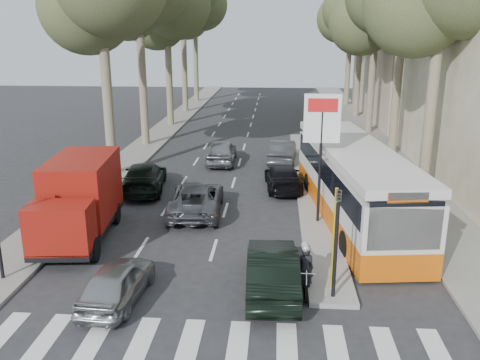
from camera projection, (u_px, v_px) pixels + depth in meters
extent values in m
plane|color=#28282B|center=(232.00, 275.00, 17.38)|extent=(120.00, 120.00, 0.00)
cube|color=gray|center=(366.00, 134.00, 40.68)|extent=(3.20, 70.00, 0.12)
cube|color=gray|center=(170.00, 125.00, 44.71)|extent=(2.40, 64.00, 0.12)
cube|color=gray|center=(309.00, 183.00, 27.65)|extent=(1.50, 26.00, 0.16)
cube|color=#B7A88E|center=(432.00, 31.00, 46.56)|extent=(11.00, 20.00, 16.00)
cylinder|color=yellow|center=(334.00, 242.00, 15.70)|extent=(0.10, 0.10, 3.50)
cylinder|color=yellow|center=(319.00, 185.00, 21.44)|extent=(0.10, 0.10, 3.50)
cylinder|color=yellow|center=(311.00, 153.00, 27.18)|extent=(0.10, 0.10, 3.50)
cylinder|color=black|center=(320.00, 166.00, 21.20)|extent=(0.12, 0.12, 5.20)
cube|color=white|center=(322.00, 119.00, 20.64)|extent=(1.50, 0.10, 2.00)
cube|color=red|center=(323.00, 105.00, 20.43)|extent=(1.20, 0.02, 0.55)
cylinder|color=black|center=(335.00, 253.00, 15.27)|extent=(0.12, 0.12, 3.20)
imported|color=black|center=(338.00, 206.00, 14.84)|extent=(0.16, 0.41, 1.00)
cylinder|color=#6B604C|center=(108.00, 102.00, 28.24)|extent=(0.56, 0.56, 8.40)
sphere|color=#43512D|center=(87.00, 6.00, 27.44)|extent=(5.20, 5.20, 5.20)
cylinder|color=#6B604C|center=(143.00, 83.00, 35.82)|extent=(0.56, 0.56, 8.96)
sphere|color=#43512D|center=(126.00, 2.00, 34.93)|extent=(5.20, 5.20, 5.20)
cylinder|color=#6B604C|center=(169.00, 79.00, 43.58)|extent=(0.56, 0.56, 8.12)
sphere|color=#43512D|center=(157.00, 19.00, 42.83)|extent=(5.20, 5.20, 5.20)
sphere|color=#43512D|center=(175.00, 4.00, 41.03)|extent=(5.80, 5.80, 5.80)
cylinder|color=#6B604C|center=(184.00, 65.00, 51.04)|extent=(0.56, 0.56, 9.52)
sphere|color=#43512D|center=(174.00, 4.00, 50.05)|extent=(5.20, 5.20, 5.20)
cylinder|color=#6B604C|center=(196.00, 64.00, 58.82)|extent=(0.56, 0.56, 8.68)
sphere|color=#43512D|center=(187.00, 16.00, 57.98)|extent=(5.20, 5.20, 5.20)
sphere|color=#43512D|center=(201.00, 4.00, 56.15)|extent=(5.80, 5.80, 5.80)
cylinder|color=#6B604C|center=(430.00, 111.00, 25.13)|extent=(0.56, 0.56, 8.40)
sphere|color=#43512D|center=(417.00, 3.00, 24.34)|extent=(5.20, 5.20, 5.20)
cylinder|color=#6B604C|center=(397.00, 86.00, 32.66)|extent=(0.56, 0.56, 9.24)
cylinder|color=#6B604C|center=(372.00, 84.00, 40.53)|extent=(0.56, 0.56, 7.84)
sphere|color=#43512D|center=(362.00, 22.00, 39.83)|extent=(5.20, 5.20, 5.20)
sphere|color=#43512D|center=(391.00, 6.00, 38.04)|extent=(5.80, 5.80, 5.80)
cylinder|color=#6B604C|center=(358.00, 70.00, 48.01)|extent=(0.56, 0.56, 8.96)
sphere|color=#43512D|center=(350.00, 10.00, 47.12)|extent=(5.20, 5.20, 5.20)
cylinder|color=#6B604C|center=(348.00, 67.00, 55.74)|extent=(0.56, 0.56, 8.40)
sphere|color=#43512D|center=(341.00, 19.00, 54.94)|extent=(5.20, 5.20, 5.20)
sphere|color=#43512D|center=(361.00, 6.00, 53.13)|extent=(5.80, 5.80, 5.80)
imported|color=#9A9DA1|center=(117.00, 282.00, 15.53)|extent=(1.76, 3.82, 1.27)
imported|color=black|center=(272.00, 269.00, 16.12)|extent=(1.75, 4.61, 1.50)
imported|color=#4F5157|center=(196.00, 199.00, 23.08)|extent=(2.55, 5.07, 1.37)
imported|color=black|center=(283.00, 177.00, 26.61)|extent=(2.16, 4.53, 1.27)
imported|color=gray|center=(221.00, 151.00, 31.84)|extent=(1.90, 4.47, 1.51)
imported|color=#43464A|center=(282.00, 151.00, 32.06)|extent=(1.89, 4.48, 1.44)
imported|color=black|center=(144.00, 177.00, 26.35)|extent=(2.72, 5.27, 1.46)
cube|color=black|center=(81.00, 227.00, 20.15)|extent=(2.79, 6.17, 0.25)
cylinder|color=black|center=(38.00, 250.00, 18.24)|extent=(0.39, 0.92, 0.90)
cylinder|color=black|center=(94.00, 250.00, 18.30)|extent=(0.39, 0.92, 0.90)
cylinder|color=black|center=(69.00, 214.00, 21.87)|extent=(0.39, 0.92, 0.90)
cylinder|color=black|center=(115.00, 213.00, 21.92)|extent=(0.39, 0.92, 0.90)
cube|color=maroon|center=(60.00, 227.00, 17.70)|extent=(2.32, 1.61, 1.69)
cube|color=black|center=(54.00, 229.00, 17.02)|extent=(1.99, 0.28, 0.90)
cube|color=maroon|center=(83.00, 187.00, 20.52)|extent=(2.70, 4.39, 2.49)
cube|color=#D4590B|center=(352.00, 205.00, 22.49)|extent=(4.21, 12.77, 0.98)
cube|color=silver|center=(354.00, 177.00, 22.12)|extent=(4.21, 12.77, 1.63)
cube|color=black|center=(354.00, 170.00, 22.03)|extent=(4.17, 12.27, 0.93)
cube|color=silver|center=(355.00, 150.00, 21.78)|extent=(4.21, 12.77, 0.33)
cube|color=black|center=(405.00, 226.00, 16.10)|extent=(2.39, 0.35, 1.63)
cube|color=#D4590B|center=(408.00, 198.00, 15.83)|extent=(1.31, 0.22, 0.35)
cylinder|color=black|center=(346.00, 245.00, 18.62)|extent=(0.43, 1.08, 1.05)
cylinder|color=black|center=(413.00, 243.00, 18.73)|extent=(0.43, 1.08, 1.05)
cylinder|color=black|center=(309.00, 184.00, 26.07)|extent=(0.43, 1.08, 1.05)
cylinder|color=black|center=(357.00, 183.00, 26.18)|extent=(0.43, 1.08, 1.05)
cylinder|color=black|center=(306.00, 294.00, 15.55)|extent=(0.10, 0.57, 0.57)
cylinder|color=black|center=(303.00, 274.00, 16.83)|extent=(0.10, 0.57, 0.57)
cylinder|color=silver|center=(306.00, 283.00, 15.51)|extent=(0.06, 0.36, 0.71)
cube|color=black|center=(305.00, 279.00, 16.20)|extent=(0.21, 0.67, 0.27)
cube|color=black|center=(305.00, 275.00, 15.96)|extent=(0.27, 0.40, 0.20)
cube|color=black|center=(304.00, 270.00, 16.40)|extent=(0.26, 0.58, 0.11)
cylinder|color=silver|center=(306.00, 274.00, 15.48)|extent=(0.55, 0.04, 0.04)
imported|color=black|center=(305.00, 268.00, 16.09)|extent=(0.55, 0.37, 1.50)
imported|color=black|center=(304.00, 265.00, 16.44)|extent=(0.69, 0.39, 1.40)
sphere|color=#B2B2B7|center=(306.00, 248.00, 15.84)|extent=(0.25, 0.25, 0.25)
sphere|color=#B2B2B7|center=(305.00, 245.00, 16.22)|extent=(0.25, 0.25, 0.25)
imported|color=#3E334D|center=(402.00, 191.00, 23.32)|extent=(0.70, 1.06, 1.66)
imported|color=brown|center=(422.00, 193.00, 23.10)|extent=(1.12, 0.62, 1.65)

